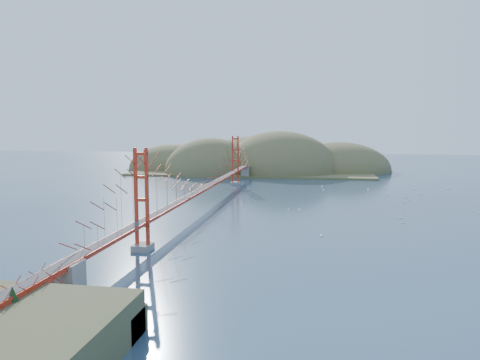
% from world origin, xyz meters
% --- Properties ---
extents(ground, '(320.00, 320.00, 0.00)m').
position_xyz_m(ground, '(0.00, 0.00, 0.00)').
color(ground, '#2F485E').
rests_on(ground, ground).
extents(bridge, '(2.20, 94.40, 12.00)m').
position_xyz_m(bridge, '(0.00, 0.18, 7.01)').
color(bridge, gray).
rests_on(bridge, ground).
extents(approach_viaduct, '(1.40, 12.00, 3.38)m').
position_xyz_m(approach_viaduct, '(0.00, -51.91, 2.55)').
color(approach_viaduct, '#B62714').
rests_on(approach_viaduct, ground).
extents(promontory, '(9.00, 6.00, 0.24)m').
position_xyz_m(promontory, '(0.00, -48.50, 0.12)').
color(promontory, '#59544C').
rests_on(promontory, ground).
extents(fort, '(3.70, 2.30, 1.75)m').
position_xyz_m(fort, '(0.40, -47.80, 0.67)').
color(fort, brown).
rests_on(fort, ground).
extents(far_headlands, '(84.00, 58.00, 25.00)m').
position_xyz_m(far_headlands, '(2.21, 68.52, 0.00)').
color(far_headlands, brown).
rests_on(far_headlands, ground).
extents(sailboat_7, '(0.68, 0.68, 0.74)m').
position_xyz_m(sailboat_7, '(36.44, 15.52, 0.16)').
color(sailboat_7, white).
rests_on(sailboat_7, ground).
extents(sailboat_1, '(0.59, 0.59, 0.62)m').
position_xyz_m(sailboat_1, '(14.76, -2.05, 0.14)').
color(sailboat_1, white).
rests_on(sailboat_1, ground).
extents(sailboat_4, '(0.62, 0.66, 0.74)m').
position_xyz_m(sailboat_4, '(33.57, 19.16, 0.16)').
color(sailboat_4, white).
rests_on(sailboat_4, ground).
extents(sailboat_12, '(0.58, 0.50, 0.66)m').
position_xyz_m(sailboat_12, '(20.77, 24.02, 0.15)').
color(sailboat_12, white).
rests_on(sailboat_12, ground).
extents(sailboat_10, '(0.52, 0.59, 0.68)m').
position_xyz_m(sailboat_10, '(20.05, -19.54, 0.15)').
color(sailboat_10, white).
rests_on(sailboat_10, ground).
extents(sailboat_2, '(0.59, 0.59, 0.63)m').
position_xyz_m(sailboat_2, '(32.07, -5.87, 0.14)').
color(sailboat_2, white).
rests_on(sailboat_2, ground).
extents(sailboat_8, '(0.58, 0.58, 0.61)m').
position_xyz_m(sailboat_8, '(36.64, 11.76, 0.14)').
color(sailboat_8, white).
rests_on(sailboat_8, ground).
extents(sailboat_6, '(0.53, 0.53, 0.55)m').
position_xyz_m(sailboat_6, '(31.81, -9.55, 0.13)').
color(sailboat_6, white).
rests_on(sailboat_6, ground).
extents(sailboat_0, '(0.47, 0.59, 0.70)m').
position_xyz_m(sailboat_0, '(16.57, -2.13, 0.15)').
color(sailboat_0, white).
rests_on(sailboat_0, ground).
extents(sailboat_3, '(0.58, 0.58, 0.61)m').
position_xyz_m(sailboat_3, '(20.46, 29.09, 0.14)').
color(sailboat_3, white).
rests_on(sailboat_3, ground).
extents(sailboat_11, '(0.57, 0.57, 0.64)m').
position_xyz_m(sailboat_11, '(45.58, 0.52, 0.15)').
color(sailboat_11, white).
rests_on(sailboat_11, ground).
extents(sailboat_17, '(0.57, 0.47, 0.66)m').
position_xyz_m(sailboat_17, '(40.57, 27.82, 0.15)').
color(sailboat_17, white).
rests_on(sailboat_17, ground).
extents(sailboat_9, '(0.61, 0.61, 0.64)m').
position_xyz_m(sailboat_9, '(35.52, 10.39, 0.15)').
color(sailboat_9, white).
rests_on(sailboat_9, ground).
extents(sailboat_15, '(0.56, 0.59, 0.66)m').
position_xyz_m(sailboat_15, '(30.48, 26.25, 0.15)').
color(sailboat_15, white).
rests_on(sailboat_15, ground).
extents(sailboat_extra_0, '(0.57, 0.47, 0.67)m').
position_xyz_m(sailboat_extra_0, '(48.02, 29.60, 0.15)').
color(sailboat_extra_0, white).
rests_on(sailboat_extra_0, ground).
extents(sailboat_extra_1, '(0.54, 0.54, 0.56)m').
position_xyz_m(sailboat_extra_1, '(40.69, 20.88, 0.13)').
color(sailboat_extra_1, white).
rests_on(sailboat_extra_1, ground).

